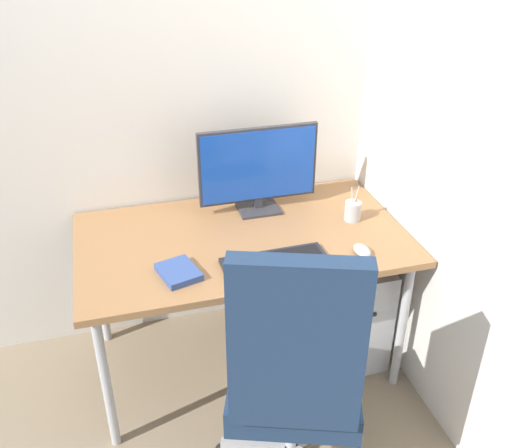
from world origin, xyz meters
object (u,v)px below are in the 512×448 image
at_px(mouse, 362,250).
at_px(office_chair, 294,373).
at_px(monitor, 258,168).
at_px(keyboard, 275,262).
at_px(pen_holder, 353,211).
at_px(notebook, 179,272).
at_px(filing_cabinet, 331,303).

bearing_deg(mouse, office_chair, -136.63).
height_order(monitor, keyboard, monitor).
bearing_deg(pen_holder, notebook, -164.86).
distance_m(monitor, notebook, 0.66).
bearing_deg(filing_cabinet, monitor, 141.75).
height_order(keyboard, pen_holder, pen_holder).
height_order(office_chair, filing_cabinet, office_chair).
relative_size(pen_holder, notebook, 0.98).
height_order(mouse, pen_holder, pen_holder).
xyz_separation_m(office_chair, keyboard, (0.07, 0.45, 0.16)).
xyz_separation_m(keyboard, pen_holder, (0.45, 0.25, 0.04)).
xyz_separation_m(monitor, notebook, (-0.45, -0.44, -0.20)).
bearing_deg(monitor, keyboard, -97.17).
bearing_deg(filing_cabinet, notebook, -165.12).
bearing_deg(filing_cabinet, mouse, -88.52).
xyz_separation_m(filing_cabinet, notebook, (-0.75, -0.20, 0.46)).
relative_size(monitor, mouse, 5.35).
height_order(filing_cabinet, monitor, monitor).
distance_m(monitor, mouse, 0.61).
distance_m(filing_cabinet, pen_holder, 0.50).
bearing_deg(notebook, keyboard, -19.30).
relative_size(office_chair, keyboard, 2.60).
relative_size(keyboard, pen_holder, 2.59).
xyz_separation_m(filing_cabinet, mouse, (0.01, -0.25, 0.46)).
xyz_separation_m(filing_cabinet, monitor, (-0.30, 0.24, 0.66)).
height_order(monitor, notebook, monitor).
relative_size(mouse, pen_holder, 0.61).
bearing_deg(notebook, monitor, 29.20).
distance_m(filing_cabinet, notebook, 0.90).
bearing_deg(pen_holder, monitor, 151.30).
bearing_deg(office_chair, filing_cabinet, 57.70).
bearing_deg(pen_holder, office_chair, -126.07).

